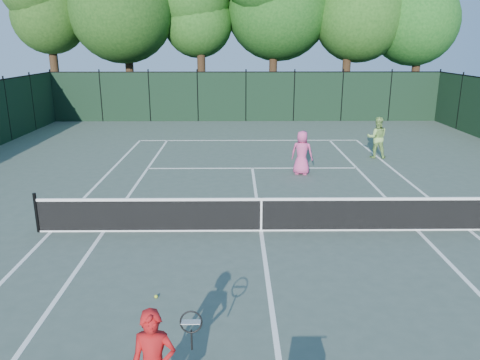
{
  "coord_description": "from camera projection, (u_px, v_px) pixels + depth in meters",
  "views": [
    {
      "loc": [
        -0.67,
        -11.37,
        4.73
      ],
      "look_at": [
        -0.54,
        1.0,
        1.1
      ],
      "focal_mm": 35.0,
      "sensor_mm": 36.0,
      "label": 1
    }
  ],
  "objects": [
    {
      "name": "ground",
      "position": [
        261.0,
        231.0,
        12.24
      ],
      "size": [
        90.0,
        90.0,
        0.0
      ],
      "primitive_type": "plane",
      "color": "#445248",
      "rests_on": "ground"
    },
    {
      "name": "sideline_doubles_left",
      "position": [
        51.0,
        232.0,
        12.19
      ],
      "size": [
        0.1,
        23.77,
        0.01
      ],
      "primitive_type": "cube",
      "color": "white",
      "rests_on": "ground"
    },
    {
      "name": "sideline_doubles_right",
      "position": [
        469.0,
        230.0,
        12.3
      ],
      "size": [
        0.1,
        23.77,
        0.01
      ],
      "primitive_type": "cube",
      "color": "white",
      "rests_on": "ground"
    },
    {
      "name": "sideline_singles_left",
      "position": [
        104.0,
        231.0,
        12.2
      ],
      "size": [
        0.1,
        23.77,
        0.01
      ],
      "primitive_type": "cube",
      "color": "white",
      "rests_on": "ground"
    },
    {
      "name": "sideline_singles_right",
      "position": [
        417.0,
        230.0,
        12.28
      ],
      "size": [
        0.1,
        23.77,
        0.01
      ],
      "primitive_type": "cube",
      "color": "white",
      "rests_on": "ground"
    },
    {
      "name": "baseline_far",
      "position": [
        248.0,
        140.0,
        23.65
      ],
      "size": [
        10.97,
        0.1,
        0.01
      ],
      "primitive_type": "cube",
      "color": "white",
      "rests_on": "ground"
    },
    {
      "name": "service_line_far",
      "position": [
        252.0,
        168.0,
        18.38
      ],
      "size": [
        8.23,
        0.1,
        0.01
      ],
      "primitive_type": "cube",
      "color": "white",
      "rests_on": "ground"
    },
    {
      "name": "center_service_line",
      "position": [
        261.0,
        231.0,
        12.24
      ],
      "size": [
        0.1,
        12.8,
        0.01
      ],
      "primitive_type": "cube",
      "color": "white",
      "rests_on": "ground"
    },
    {
      "name": "tennis_net",
      "position": [
        261.0,
        214.0,
        12.11
      ],
      "size": [
        11.69,
        0.09,
        1.06
      ],
      "color": "black",
      "rests_on": "ground"
    },
    {
      "name": "fence_far",
      "position": [
        246.0,
        97.0,
        29.09
      ],
      "size": [
        24.0,
        0.05,
        3.0
      ],
      "primitive_type": "cube",
      "color": "black",
      "rests_on": "ground"
    },
    {
      "name": "player_pink",
      "position": [
        302.0,
        153.0,
        17.32
      ],
      "size": [
        0.93,
        0.75,
        1.65
      ],
      "rotation": [
        0.0,
        0.0,
        2.82
      ],
      "color": "#CA4782",
      "rests_on": "ground"
    },
    {
      "name": "player_green",
      "position": [
        377.0,
        138.0,
        19.85
      ],
      "size": [
        0.94,
        0.78,
        1.75
      ],
      "rotation": [
        0.0,
        0.0,
        3.0
      ],
      "color": "#8ABB5D",
      "rests_on": "ground"
    },
    {
      "name": "loose_ball_midcourt",
      "position": [
        156.0,
        296.0,
        9.01
      ],
      "size": [
        0.07,
        0.07,
        0.07
      ],
      "primitive_type": "sphere",
      "color": "#B1CB29",
      "rests_on": "ground"
    }
  ]
}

